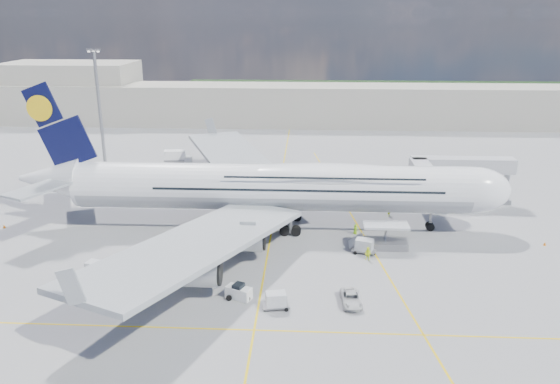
{
  "coord_description": "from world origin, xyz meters",
  "views": [
    {
      "loc": [
        5.5,
        -71.32,
        32.77
      ],
      "look_at": [
        1.35,
        8.0,
        6.62
      ],
      "focal_mm": 35.0,
      "sensor_mm": 36.0,
      "label": 1
    }
  ],
  "objects_px": {
    "dolly_nose_near": "(364,246)",
    "cone_wing_right_outer": "(207,272)",
    "crew_tug": "(275,298)",
    "jet_bridge": "(448,170)",
    "dolly_nose_far": "(276,300)",
    "cone_nose": "(545,244)",
    "dolly_row_a": "(96,269)",
    "catering_truck_outer": "(178,159)",
    "cargo_loader": "(384,239)",
    "dolly_row_b": "(143,288)",
    "crew_van": "(355,229)",
    "cone_wing_left_inner": "(236,204)",
    "crew_nose": "(389,211)",
    "cone_tail": "(4,226)",
    "catering_truck_inner": "(270,178)",
    "cone_wing_left_outer": "(181,188)",
    "crew_wing": "(154,282)",
    "dolly_back": "(122,261)",
    "crew_loader": "(368,254)",
    "baggage_tug": "(239,292)",
    "light_mast": "(100,107)",
    "dolly_row_c": "(197,262)",
    "service_van": "(351,299)",
    "cone_wing_right_inner": "(187,277)",
    "airliner": "(274,186)"
  },
  "relations": [
    {
      "from": "dolly_nose_near",
      "to": "cone_wing_right_outer",
      "type": "relative_size",
      "value": 6.71
    },
    {
      "from": "dolly_nose_near",
      "to": "crew_tug",
      "type": "xyz_separation_m",
      "value": [
        -11.86,
        -15.34,
        -0.22
      ]
    },
    {
      "from": "jet_bridge",
      "to": "dolly_nose_far",
      "type": "bearing_deg",
      "value": -127.43
    },
    {
      "from": "dolly_nose_far",
      "to": "cone_nose",
      "type": "bearing_deg",
      "value": 16.53
    },
    {
      "from": "dolly_row_a",
      "to": "catering_truck_outer",
      "type": "height_order",
      "value": "catering_truck_outer"
    },
    {
      "from": "cargo_loader",
      "to": "dolly_row_b",
      "type": "bearing_deg",
      "value": -152.71
    },
    {
      "from": "jet_bridge",
      "to": "dolly_row_b",
      "type": "distance_m",
      "value": 55.91
    },
    {
      "from": "crew_van",
      "to": "cone_wing_left_inner",
      "type": "relative_size",
      "value": 2.7
    },
    {
      "from": "crew_van",
      "to": "crew_tug",
      "type": "distance_m",
      "value": 24.96
    },
    {
      "from": "dolly_row_b",
      "to": "cone_wing_left_inner",
      "type": "relative_size",
      "value": 5.27
    },
    {
      "from": "crew_nose",
      "to": "cone_wing_left_inner",
      "type": "xyz_separation_m",
      "value": [
        -26.53,
        4.22,
        -0.63
      ]
    },
    {
      "from": "cone_wing_left_inner",
      "to": "cone_tail",
      "type": "height_order",
      "value": "cone_tail"
    },
    {
      "from": "dolly_row_b",
      "to": "catering_truck_outer",
      "type": "relative_size",
      "value": 0.48
    },
    {
      "from": "jet_bridge",
      "to": "dolly_row_a",
      "type": "height_order",
      "value": "jet_bridge"
    },
    {
      "from": "dolly_row_b",
      "to": "catering_truck_inner",
      "type": "relative_size",
      "value": 0.42
    },
    {
      "from": "crew_nose",
      "to": "cone_wing_left_outer",
      "type": "xyz_separation_m",
      "value": [
        -38.41,
        12.67,
        -0.68
      ]
    },
    {
      "from": "crew_wing",
      "to": "dolly_back",
      "type": "bearing_deg",
      "value": 41.03
    },
    {
      "from": "crew_loader",
      "to": "cone_tail",
      "type": "distance_m",
      "value": 57.68
    },
    {
      "from": "dolly_row_a",
      "to": "baggage_tug",
      "type": "height_order",
      "value": "dolly_row_a"
    },
    {
      "from": "light_mast",
      "to": "dolly_row_c",
      "type": "relative_size",
      "value": 7.51
    },
    {
      "from": "cargo_loader",
      "to": "dolly_row_c",
      "type": "height_order",
      "value": "cargo_loader"
    },
    {
      "from": "jet_bridge",
      "to": "dolly_back",
      "type": "relative_size",
      "value": 5.56
    },
    {
      "from": "catering_truck_outer",
      "to": "cone_wing_right_outer",
      "type": "distance_m",
      "value": 54.23
    },
    {
      "from": "light_mast",
      "to": "crew_loader",
      "type": "bearing_deg",
      "value": -40.83
    },
    {
      "from": "cargo_loader",
      "to": "cone_wing_left_inner",
      "type": "distance_m",
      "value": 29.56
    },
    {
      "from": "service_van",
      "to": "cone_tail",
      "type": "distance_m",
      "value": 57.79
    },
    {
      "from": "cargo_loader",
      "to": "crew_loader",
      "type": "distance_m",
      "value": 5.37
    },
    {
      "from": "light_mast",
      "to": "cone_nose",
      "type": "distance_m",
      "value": 91.14
    },
    {
      "from": "dolly_row_b",
      "to": "cone_wing_right_inner",
      "type": "bearing_deg",
      "value": 32.42
    },
    {
      "from": "dolly_row_a",
      "to": "catering_truck_inner",
      "type": "height_order",
      "value": "catering_truck_inner"
    },
    {
      "from": "cone_nose",
      "to": "cone_wing_left_outer",
      "type": "xyz_separation_m",
      "value": [
        -59.81,
        23.8,
        -0.04
      ]
    },
    {
      "from": "cone_wing_left_inner",
      "to": "cone_wing_right_outer",
      "type": "xyz_separation_m",
      "value": [
        -0.34,
        -27.24,
        -0.02
      ]
    },
    {
      "from": "catering_truck_inner",
      "to": "crew_van",
      "type": "height_order",
      "value": "catering_truck_inner"
    },
    {
      "from": "baggage_tug",
      "to": "crew_nose",
      "type": "relative_size",
      "value": 1.87
    },
    {
      "from": "cone_wing_right_inner",
      "to": "cone_wing_right_outer",
      "type": "bearing_deg",
      "value": 29.66
    },
    {
      "from": "dolly_nose_far",
      "to": "cone_nose",
      "type": "xyz_separation_m",
      "value": [
        38.72,
        20.16,
        -0.81
      ]
    },
    {
      "from": "service_van",
      "to": "dolly_row_b",
      "type": "bearing_deg",
      "value": 174.76
    },
    {
      "from": "airliner",
      "to": "cargo_loader",
      "type": "distance_m",
      "value": 18.87
    },
    {
      "from": "dolly_nose_near",
      "to": "cone_nose",
      "type": "height_order",
      "value": "dolly_nose_near"
    },
    {
      "from": "catering_truck_inner",
      "to": "service_van",
      "type": "relative_size",
      "value": 1.52
    },
    {
      "from": "dolly_nose_far",
      "to": "cone_wing_right_outer",
      "type": "relative_size",
      "value": 6.23
    },
    {
      "from": "cone_wing_left_inner",
      "to": "airliner",
      "type": "bearing_deg",
      "value": -54.16
    },
    {
      "from": "service_van",
      "to": "cone_wing_right_inner",
      "type": "bearing_deg",
      "value": 161.86
    },
    {
      "from": "dolly_row_a",
      "to": "cone_wing_left_outer",
      "type": "distance_m",
      "value": 37.23
    },
    {
      "from": "dolly_nose_far",
      "to": "cone_wing_right_outer",
      "type": "height_order",
      "value": "dolly_nose_far"
    },
    {
      "from": "dolly_row_b",
      "to": "dolly_nose_far",
      "type": "xyz_separation_m",
      "value": [
        16.25,
        -2.2,
        0.1
      ]
    },
    {
      "from": "dolly_row_a",
      "to": "dolly_row_b",
      "type": "relative_size",
      "value": 1.15
    },
    {
      "from": "crew_loader",
      "to": "cone_wing_right_inner",
      "type": "height_order",
      "value": "crew_loader"
    },
    {
      "from": "baggage_tug",
      "to": "crew_loader",
      "type": "distance_m",
      "value": 20.18
    },
    {
      "from": "dolly_nose_near",
      "to": "cone_tail",
      "type": "bearing_deg",
      "value": -167.39
    }
  ]
}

